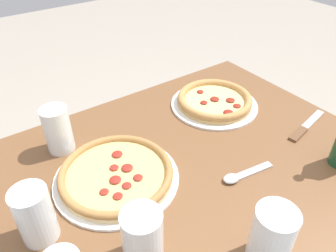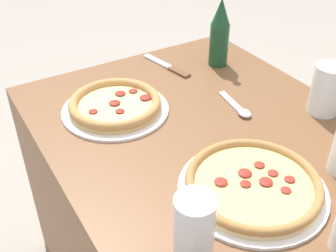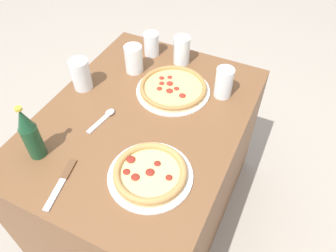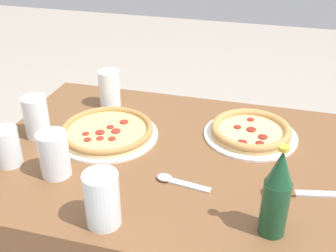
# 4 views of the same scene
# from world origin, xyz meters

# --- Properties ---
(table) EXTENTS (1.06, 0.80, 0.72)m
(table) POSITION_xyz_m (0.00, 0.00, 0.36)
(table) COLOR brown
(table) RESTS_ON ground_plane
(pizza_veggie) EXTENTS (0.30, 0.30, 0.04)m
(pizza_veggie) POSITION_xyz_m (0.24, 0.17, 0.74)
(pizza_veggie) COLOR white
(pizza_veggie) RESTS_ON table
(pizza_margherita) EXTENTS (0.33, 0.33, 0.04)m
(pizza_margherita) POSITION_xyz_m (-0.20, 0.05, 0.73)
(pizza_margherita) COLOR white
(pizza_margherita) RESTS_ON table
(glass_water) EXTENTS (0.08, 0.08, 0.14)m
(glass_water) POSITION_xyz_m (-0.27, 0.25, 0.78)
(glass_water) COLOR white
(glass_water) RESTS_ON table
(glass_lemonade) EXTENTS (0.08, 0.08, 0.14)m
(glass_lemonade) POSITION_xyz_m (-0.06, -0.33, 0.78)
(glass_lemonade) COLOR white
(glass_lemonade) RESTS_ON table
(beer_bottle) EXTENTS (0.06, 0.06, 0.23)m
(beer_bottle) POSITION_xyz_m (0.33, -0.25, 0.83)
(beer_bottle) COLOR #194728
(beer_bottle) RESTS_ON table
(knife) EXTENTS (0.21, 0.07, 0.01)m
(knife) POSITION_xyz_m (0.40, -0.10, 0.72)
(knife) COLOR brown
(knife) RESTS_ON table
(spoon) EXTENTS (0.16, 0.05, 0.02)m
(spoon) POSITION_xyz_m (0.07, -0.13, 0.72)
(spoon) COLOR silver
(spoon) RESTS_ON table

